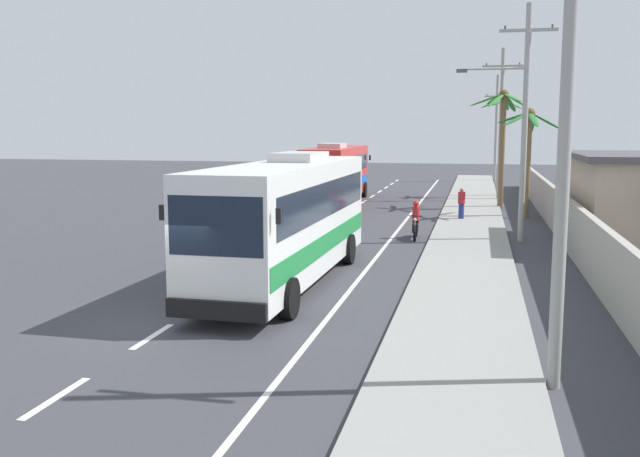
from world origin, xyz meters
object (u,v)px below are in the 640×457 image
object	(u,v)px
motorcycle_beside_bus	(416,223)
utility_pole_nearest	(566,120)
utility_pole_mid	(522,117)
palm_nearest	(501,123)
pedestrian_near_kerb	(462,203)
coach_bus_foreground	(287,216)
palm_second	(503,126)
palm_third	(528,139)
utility_pole_distant	(496,127)
coach_bus_far_lane	(336,172)
utility_pole_far	(501,121)

from	to	relation	value
motorcycle_beside_bus	utility_pole_nearest	size ratio (longest dim) A/B	0.21
utility_pole_mid	palm_nearest	distance (m)	19.55
pedestrian_near_kerb	palm_nearest	bearing A→B (deg)	47.50
coach_bus_foreground	pedestrian_near_kerb	world-z (taller)	coach_bus_foreground
palm_nearest	palm_second	bearing A→B (deg)	-91.00
utility_pole_mid	palm_third	xyz separation A→B (m)	(0.79, 8.19, -1.05)
palm_second	palm_third	size ratio (longest dim) A/B	1.20
utility_pole_nearest	palm_second	size ratio (longest dim) A/B	1.35
palm_second	coach_bus_foreground	bearing A→B (deg)	-107.28
motorcycle_beside_bus	utility_pole_distant	xyz separation A→B (m)	(3.95, 34.44, 4.14)
pedestrian_near_kerb	utility_pole_mid	xyz separation A→B (m)	(2.46, -6.15, 4.20)
utility_pole_distant	palm_third	bearing A→B (deg)	-87.69
coach_bus_far_lane	utility_pole_far	size ratio (longest dim) A/B	1.16
pedestrian_near_kerb	palm_third	bearing A→B (deg)	-1.04
utility_pole_nearest	coach_bus_far_lane	bearing A→B (deg)	108.30
utility_pole_far	palm_nearest	bearing A→B (deg)	87.61
coach_bus_foreground	palm_second	size ratio (longest dim) A/B	1.68
utility_pole_distant	palm_third	world-z (taller)	utility_pole_distant
pedestrian_near_kerb	utility_pole_far	world-z (taller)	utility_pole_far
utility_pole_far	palm_second	size ratio (longest dim) A/B	1.41
motorcycle_beside_bus	palm_third	bearing A→B (deg)	58.89
coach_bus_foreground	palm_nearest	distance (m)	30.17
coach_bus_far_lane	motorcycle_beside_bus	bearing A→B (deg)	-65.65
coach_bus_far_lane	utility_pole_far	xyz separation A→B (m)	(10.03, 3.64, 3.13)
coach_bus_foreground	palm_third	size ratio (longest dim) A/B	2.03
motorcycle_beside_bus	utility_pole_distant	size ratio (longest dim) A/B	0.21
palm_third	coach_bus_far_lane	bearing A→B (deg)	154.44
utility_pole_mid	pedestrian_near_kerb	bearing A→B (deg)	111.78
utility_pole_far	palm_second	distance (m)	4.68
utility_pole_nearest	utility_pole_distant	bearing A→B (deg)	90.04
utility_pole_mid	utility_pole_distant	world-z (taller)	utility_pole_mid
palm_third	palm_nearest	bearing A→B (deg)	95.27
pedestrian_near_kerb	palm_second	distance (m)	7.72
motorcycle_beside_bus	coach_bus_far_lane	bearing A→B (deg)	114.35
utility_pole_far	coach_bus_foreground	bearing A→B (deg)	-104.46
utility_pole_far	palm_nearest	xyz separation A→B (m)	(0.10, 2.38, -0.10)
coach_bus_far_lane	pedestrian_near_kerb	distance (m)	10.88
coach_bus_far_lane	utility_pole_nearest	world-z (taller)	utility_pole_nearest
utility_pole_distant	palm_nearest	bearing A→B (deg)	-89.98
palm_second	utility_pole_nearest	bearing A→B (deg)	-89.71
coach_bus_foreground	motorcycle_beside_bus	world-z (taller)	coach_bus_foreground
coach_bus_foreground	palm_third	distance (m)	19.68
coach_bus_far_lane	palm_third	world-z (taller)	palm_third
coach_bus_far_lane	palm_second	distance (m)	10.45
utility_pole_mid	palm_nearest	xyz separation A→B (m)	(-0.26, 19.55, -0.15)
pedestrian_near_kerb	palm_second	xyz separation A→B (m)	(2.07, 6.35, 3.87)
pedestrian_near_kerb	utility_pole_far	distance (m)	11.96
palm_third	utility_pole_mid	bearing A→B (deg)	-95.49
coach_bus_foreground	palm_nearest	size ratio (longest dim) A/B	1.70
palm_second	motorcycle_beside_bus	bearing A→B (deg)	-106.91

